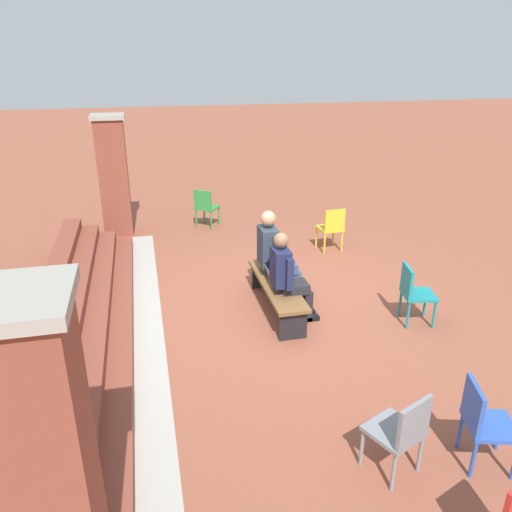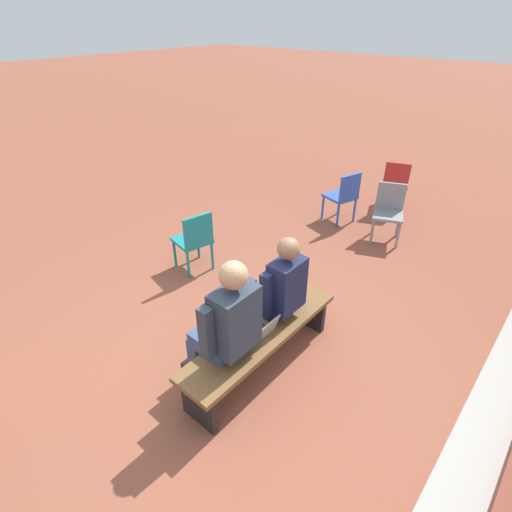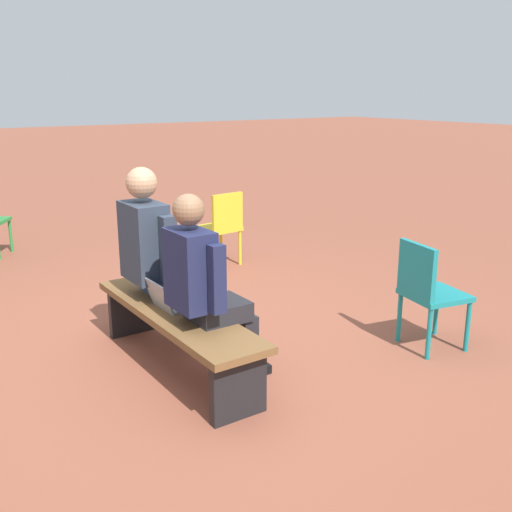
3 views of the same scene
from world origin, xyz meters
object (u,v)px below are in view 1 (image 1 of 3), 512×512
plastic_chair_foreground (483,420)px  plastic_chair_near_bench_right (414,291)px  plastic_chair_far_right (401,430)px  bench (277,288)px  laptop (275,278)px  plastic_chair_far_left (205,206)px  plastic_chair_by_pillar (332,227)px  person_student (288,274)px  person_adult (275,253)px

plastic_chair_foreground → plastic_chair_near_bench_right: 2.59m
plastic_chair_near_bench_right → plastic_chair_far_right: (-2.44, 1.49, 0.00)m
bench → plastic_chair_near_bench_right: (-0.74, -1.74, 0.13)m
laptop → plastic_chair_far_left: bearing=7.2°
plastic_chair_far_left → plastic_chair_by_pillar: 2.83m
plastic_chair_near_bench_right → plastic_chair_far_left: same height
bench → plastic_chair_foreground: 3.39m
person_student → plastic_chair_by_pillar: (2.37, -1.56, -0.22)m
plastic_chair_near_bench_right → person_adult: bearing=56.0°
laptop → plastic_chair_near_bench_right: plastic_chair_near_bench_right is taller
person_student → bench: bearing=12.2°
plastic_chair_foreground → plastic_chair_far_right: same height
person_student → plastic_chair_far_right: bearing=-176.5°
plastic_chair_near_bench_right → plastic_chair_far_left: bearing=25.5°
plastic_chair_far_right → person_student: bearing=3.5°
laptop → plastic_chair_far_right: size_ratio=0.38×
plastic_chair_near_bench_right → plastic_chair_by_pillar: size_ratio=1.00×
plastic_chair_far_right → person_adult: bearing=2.8°
laptop → plastic_chair_far_left: 3.91m
bench → person_student: person_student is taller
plastic_chair_far_right → laptop: bearing=4.5°
person_adult → laptop: size_ratio=4.39×
laptop → plastic_chair_by_pillar: plastic_chair_by_pillar is taller
plastic_chair_far_left → person_adult: bearing=-170.9°
bench → laptop: bearing=10.8°
bench → plastic_chair_far_left: (3.94, 0.50, 0.13)m
person_adult → laptop: bearing=165.5°
person_student → plastic_chair_far_right: size_ratio=1.56×
plastic_chair_far_left → plastic_chair_far_right: bearing=-174.1°
plastic_chair_far_left → plastic_chair_near_bench_right: bearing=-154.5°
person_student → plastic_chair_far_left: size_ratio=1.56×
plastic_chair_near_bench_right → plastic_chair_by_pillar: 2.81m
laptop → plastic_chair_foreground: (-3.29, -1.03, -0.02)m
laptop → plastic_chair_foreground: plastic_chair_foreground is taller
person_adult → plastic_chair_foreground: bearing=-165.3°
plastic_chair_near_bench_right → plastic_chair_far_right: bearing=148.6°
person_student → plastic_chair_near_bench_right: size_ratio=1.56×
person_adult → plastic_chair_by_pillar: person_adult is taller
person_student → person_adult: size_ratio=0.93×
laptop → bench: bearing=-169.2°
laptop → plastic_chair_far_right: plastic_chair_far_right is taller
plastic_chair_foreground → person_student: bearing=18.0°
laptop → plastic_chair_foreground: 3.45m
plastic_chair_foreground → plastic_chair_by_pillar: bearing=-6.5°
person_adult → plastic_chair_far_left: person_adult is taller
plastic_chair_far_left → plastic_chair_by_pillar: same height
person_student → plastic_chair_foreground: size_ratio=1.56×
person_student → plastic_chair_by_pillar: 2.84m
laptop → plastic_chair_by_pillar: size_ratio=0.38×
laptop → plastic_chair_foreground: bearing=-162.6°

